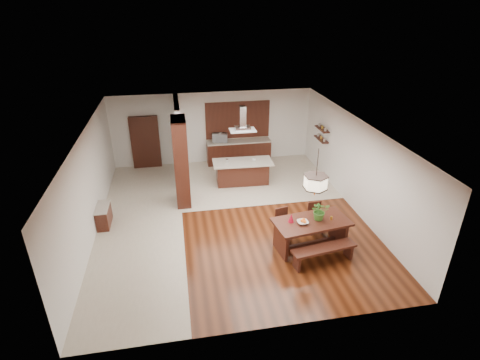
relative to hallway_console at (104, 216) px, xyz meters
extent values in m
plane|color=#3A180A|center=(3.81, -0.20, -0.32)|extent=(9.00, 9.00, 0.00)
cube|color=white|center=(3.81, -0.20, 2.58)|extent=(8.00, 9.00, 0.04)
cube|color=silver|center=(3.81, 4.30, 1.14)|extent=(8.00, 0.04, 2.90)
cube|color=silver|center=(3.81, -4.70, 1.14)|extent=(8.00, 0.04, 2.90)
cube|color=silver|center=(-0.19, -0.20, 1.14)|extent=(0.04, 9.00, 2.90)
cube|color=silver|center=(7.81, -0.20, 1.14)|extent=(0.04, 9.00, 2.90)
cube|color=beige|center=(1.06, -0.20, -0.31)|extent=(2.50, 9.00, 0.01)
cube|color=beige|center=(5.06, 2.30, -0.31)|extent=(5.50, 4.00, 0.01)
cube|color=#3A190E|center=(3.81, -0.20, 2.57)|extent=(8.00, 9.00, 0.02)
cube|color=black|center=(2.41, 1.00, 1.14)|extent=(0.45, 1.00, 2.90)
cube|color=silver|center=(2.41, 3.10, 1.14)|extent=(0.18, 2.40, 2.90)
cube|color=black|center=(0.00, 0.00, 0.00)|extent=(0.37, 0.88, 0.63)
cube|color=black|center=(1.11, 4.20, 0.74)|extent=(1.10, 0.20, 2.10)
cube|color=black|center=(4.81, 4.00, 0.13)|extent=(2.60, 0.60, 0.90)
cube|color=#B5AC9E|center=(4.81, 4.00, 0.61)|extent=(2.60, 0.62, 0.05)
cube|color=#A36230|center=(4.81, 4.26, 1.44)|extent=(2.60, 0.08, 1.50)
cube|color=black|center=(7.68, 2.40, 1.08)|extent=(0.26, 0.90, 0.04)
cube|color=black|center=(7.68, 2.40, 1.49)|extent=(0.26, 0.90, 0.04)
cube|color=black|center=(5.70, -2.15, 0.49)|extent=(2.14, 1.29, 0.07)
cube|color=black|center=(4.84, -2.28, 0.07)|extent=(0.20, 0.81, 0.77)
cube|color=black|center=(6.56, -2.03, 0.07)|extent=(0.20, 0.81, 0.77)
imported|color=#386D24|center=(5.92, -2.10, 0.79)|extent=(0.52, 0.47, 0.53)
imported|color=beige|center=(5.42, -2.23, 0.56)|extent=(0.29, 0.29, 0.07)
cone|color=#A40B21|center=(5.14, -2.10, 0.64)|extent=(0.18, 0.18, 0.24)
cylinder|color=gold|center=(6.24, -2.18, 0.57)|extent=(0.08, 0.08, 0.09)
cube|color=black|center=(4.61, 2.05, 0.10)|extent=(1.88, 0.77, 0.84)
cube|color=#B5AC9E|center=(4.61, 2.01, 0.54)|extent=(2.17, 1.01, 0.05)
imported|color=silver|center=(5.00, 1.95, 0.62)|extent=(0.15, 0.15, 0.10)
imported|color=silver|center=(4.04, 4.04, 0.80)|extent=(0.64, 0.46, 0.33)
camera|label=1|loc=(2.32, -10.14, 5.88)|focal=28.00mm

